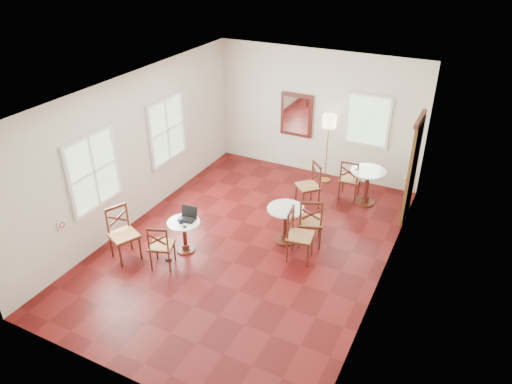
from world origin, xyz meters
TOP-DOWN VIEW (x-y plane):
  - ground at (0.00, 0.00)m, footprint 7.00×7.00m
  - room_shell at (-0.06, 0.27)m, footprint 5.02×7.02m
  - cafe_table_near at (-0.98, -0.71)m, footprint 0.60×0.60m
  - cafe_table_mid at (0.56, 0.42)m, footprint 0.70×0.70m
  - cafe_table_back at (1.56, 2.53)m, footprint 0.76×0.76m
  - chair_near_a at (-1.07, -1.28)m, footprint 0.52×0.52m
  - chair_near_b at (-1.84, -1.37)m, footprint 0.62×0.62m
  - chair_mid_a at (1.02, 0.54)m, footprint 0.61×0.61m
  - chair_mid_b at (1.00, 0.01)m, footprint 0.52×0.52m
  - chair_back_a at (1.16, 2.59)m, footprint 0.47×0.47m
  - chair_back_b at (0.48, 1.87)m, footprint 0.64×0.64m
  - floor_lamp at (0.42, 3.15)m, footprint 0.32×0.32m
  - laptop at (-0.96, -0.57)m, footprint 0.34×0.29m
  - mouse at (-0.86, -0.85)m, footprint 0.09×0.06m
  - navy_mug at (-0.99, -0.76)m, footprint 0.13×0.09m
  - water_glass at (-1.10, -0.67)m, footprint 0.05×0.05m
  - power_adapter at (-1.09, -1.11)m, footprint 0.10×0.06m

SIDE VIEW (x-z plane):
  - ground at x=0.00m, z-range 0.00..0.00m
  - power_adapter at x=-1.09m, z-range 0.00..0.04m
  - cafe_table_near at x=-0.98m, z-range 0.08..0.71m
  - chair_near_a at x=-1.07m, z-range 0.00..0.89m
  - cafe_table_mid at x=0.56m, z-range 0.09..0.83m
  - chair_back_a at x=1.16m, z-range 0.00..0.96m
  - chair_back_b at x=0.48m, z-range 0.00..0.98m
  - cafe_table_back at x=1.56m, z-range 0.09..0.89m
  - chair_mid_b at x=1.00m, z-range 0.00..1.00m
  - chair_mid_a at x=1.02m, z-range 0.00..1.01m
  - chair_near_b at x=-1.84m, z-range 0.00..1.02m
  - mouse at x=-0.86m, z-range 0.64..0.67m
  - water_glass at x=-1.10m, z-range 0.64..0.72m
  - navy_mug at x=-0.99m, z-range 0.64..0.74m
  - laptop at x=-0.96m, z-range 0.58..0.80m
  - floor_lamp at x=0.42m, z-range 0.57..2.23m
  - room_shell at x=-0.06m, z-range 0.38..3.39m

